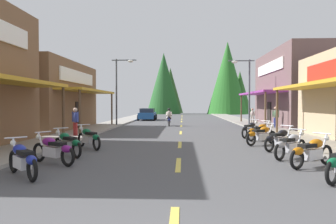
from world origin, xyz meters
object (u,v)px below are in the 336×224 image
(streetlamp_left, at_px, (120,82))
(streetlamp_right, at_px, (245,82))
(motorcycle_parked_right_5, at_px, (260,131))
(pedestrian_browsing, at_px, (75,120))
(motorcycle_parked_right_2, at_px, (291,145))
(motorcycle_parked_left_1, at_px, (53,149))
(motorcycle_parked_right_6, at_px, (250,129))
(motorcycle_parked_right_3, at_px, (280,139))
(motorcycle_parked_right_4, at_px, (261,135))
(motorcycle_parked_left_0, at_px, (23,159))
(rider_cruising_lead, at_px, (169,118))
(motorcycle_parked_right_1, at_px, (312,151))
(pedestrian_strolling, at_px, (276,116))
(pedestrian_waiting, at_px, (252,115))
(parked_car_curbside, at_px, (147,114))
(motorcycle_parked_left_2, at_px, (67,143))
(motorcycle_parked_left_3, at_px, (89,137))

(streetlamp_left, distance_m, streetlamp_right, 10.67)
(motorcycle_parked_right_5, bearing_deg, pedestrian_browsing, 134.40)
(motorcycle_parked_right_2, bearing_deg, motorcycle_parked_left_1, 146.93)
(motorcycle_parked_right_5, height_order, motorcycle_parked_right_6, same)
(motorcycle_parked_right_2, height_order, motorcycle_parked_right_3, same)
(motorcycle_parked_right_4, bearing_deg, motorcycle_parked_right_5, 42.06)
(motorcycle_parked_left_0, distance_m, rider_cruising_lead, 20.27)
(motorcycle_parked_right_3, bearing_deg, motorcycle_parked_right_1, -131.49)
(motorcycle_parked_right_3, bearing_deg, pedestrian_browsing, 115.12)
(motorcycle_parked_right_3, distance_m, pedestrian_browsing, 11.26)
(pedestrian_strolling, bearing_deg, motorcycle_parked_right_5, -152.69)
(streetlamp_left, bearing_deg, pedestrian_waiting, 9.53)
(parked_car_curbside, bearing_deg, motorcycle_parked_left_2, 178.87)
(motorcycle_parked_left_0, distance_m, motorcycle_parked_left_1, 1.87)
(pedestrian_browsing, relative_size, pedestrian_waiting, 1.13)
(motorcycle_parked_left_1, bearing_deg, pedestrian_waiting, -86.03)
(motorcycle_parked_right_2, height_order, motorcycle_parked_right_6, same)
(pedestrian_waiting, bearing_deg, rider_cruising_lead, -44.08)
(motorcycle_parked_left_0, bearing_deg, motorcycle_parked_right_3, -101.87)
(motorcycle_parked_left_0, bearing_deg, pedestrian_strolling, -78.55)
(streetlamp_right, bearing_deg, motorcycle_parked_left_2, -121.72)
(rider_cruising_lead, xyz_separation_m, pedestrian_strolling, (8.32, -3.34, 0.36))
(parked_car_curbside, bearing_deg, motorcycle_parked_right_4, -161.65)
(motorcycle_parked_right_3, bearing_deg, motorcycle_parked_right_4, 59.41)
(pedestrian_browsing, bearing_deg, rider_cruising_lead, -170.84)
(motorcycle_parked_right_3, height_order, motorcycle_parked_left_3, same)
(streetlamp_left, height_order, motorcycle_parked_right_6, streetlamp_left)
(motorcycle_parked_left_1, relative_size, pedestrian_browsing, 1.08)
(motorcycle_parked_right_1, relative_size, rider_cruising_lead, 0.84)
(rider_cruising_lead, bearing_deg, parked_car_curbside, 13.93)
(rider_cruising_lead, bearing_deg, pedestrian_waiting, -80.79)
(motorcycle_parked_right_1, distance_m, motorcycle_parked_right_4, 5.37)
(motorcycle_parked_right_2, bearing_deg, rider_cruising_lead, 63.54)
(motorcycle_parked_right_6, xyz_separation_m, motorcycle_parked_left_0, (-8.18, -10.55, 0.00))
(motorcycle_parked_right_3, xyz_separation_m, pedestrian_waiting, (2.34, 16.40, 0.39))
(motorcycle_parked_right_1, relative_size, motorcycle_parked_left_3, 1.09)
(motorcycle_parked_right_6, xyz_separation_m, pedestrian_waiting, (2.47, 11.15, 0.39))
(motorcycle_parked_right_3, bearing_deg, streetlamp_right, 44.88)
(rider_cruising_lead, xyz_separation_m, parked_car_curbside, (-2.99, 9.80, 0.03))
(motorcycle_parked_right_2, xyz_separation_m, pedestrian_waiting, (2.54, 18.37, 0.39))
(motorcycle_parked_right_1, relative_size, motorcycle_parked_right_4, 1.02)
(motorcycle_parked_right_6, relative_size, pedestrian_strolling, 1.01)
(parked_car_curbside, bearing_deg, motorcycle_parked_left_3, 179.39)
(motorcycle_parked_right_1, xyz_separation_m, motorcycle_parked_left_1, (-8.17, 0.12, 0.00))
(parked_car_curbside, bearing_deg, rider_cruising_lead, -163.95)
(streetlamp_left, xyz_separation_m, parked_car_curbside, (1.25, 10.14, -3.16))
(pedestrian_browsing, xyz_separation_m, pedestrian_waiting, (12.57, 11.74, -0.13))
(motorcycle_parked_left_2, bearing_deg, motorcycle_parked_right_4, -111.68)
(streetlamp_right, xyz_separation_m, rider_cruising_lead, (-6.39, 1.21, -3.07))
(motorcycle_parked_right_3, relative_size, motorcycle_parked_left_0, 1.06)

